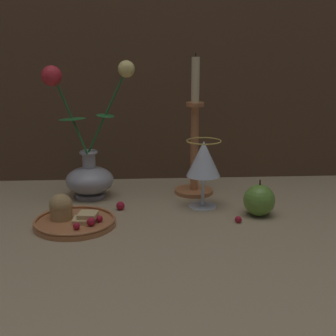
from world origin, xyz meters
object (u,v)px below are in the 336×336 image
object	(u,v)px
apple_beside_vase	(259,200)
wine_glass	(203,161)
vase	(89,165)
plate_with_pastries	(72,218)
candlestick	(194,150)

from	to	relation	value
apple_beside_vase	wine_glass	bearing A→B (deg)	150.57
wine_glass	vase	bearing A→B (deg)	162.35
vase	plate_with_pastries	xyz separation A→B (m)	(-0.02, -0.19, -0.07)
plate_with_pastries	vase	bearing A→B (deg)	84.35
vase	wine_glass	world-z (taller)	vase
plate_with_pastries	wine_glass	distance (m)	0.33
plate_with_pastries	wine_glass	xyz separation A→B (m)	(0.29, 0.10, 0.10)
wine_glass	candlestick	size ratio (longest dim) A/B	0.45
vase	apple_beside_vase	world-z (taller)	vase
vase	candlestick	bearing A→B (deg)	4.04
vase	apple_beside_vase	xyz separation A→B (m)	(0.39, -0.15, -0.05)
vase	plate_with_pastries	world-z (taller)	vase
apple_beside_vase	candlestick	bearing A→B (deg)	126.42
wine_glass	candlestick	world-z (taller)	candlestick
plate_with_pastries	apple_beside_vase	distance (m)	0.42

